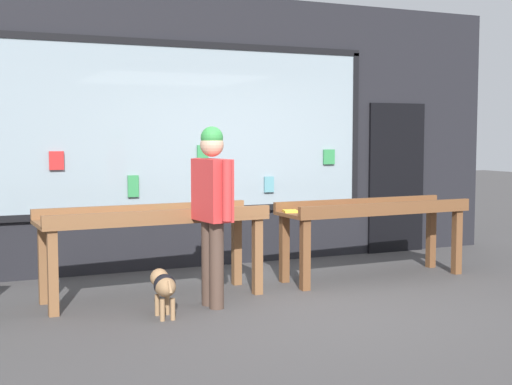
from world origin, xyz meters
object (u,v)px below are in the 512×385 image
(display_table_left, at_px, (153,226))
(small_dog, at_px, (164,285))
(display_table_right, at_px, (374,216))
(person_browsing, at_px, (212,201))

(display_table_left, height_order, small_dog, display_table_left)
(display_table_right, bearing_deg, small_dog, -164.96)
(display_table_left, relative_size, person_browsing, 1.32)
(display_table_left, distance_m, small_dog, 0.87)
(display_table_left, distance_m, display_table_right, 2.62)
(person_browsing, distance_m, small_dog, 0.93)
(display_table_left, relative_size, small_dog, 4.24)
(display_table_right, distance_m, person_browsing, 2.28)
(person_browsing, bearing_deg, display_table_left, 30.74)
(display_table_right, relative_size, small_dog, 4.24)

